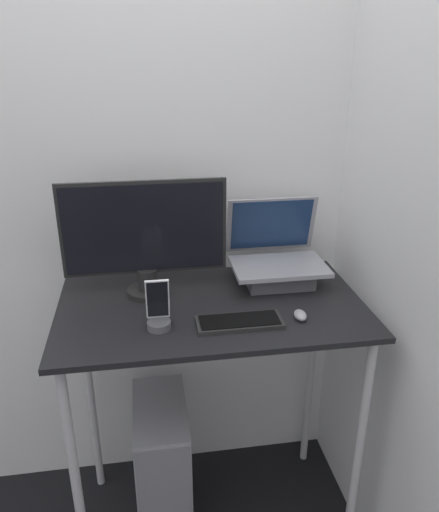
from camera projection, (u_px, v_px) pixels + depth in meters
The scene contains 9 objects.
wall_back at pixel (197, 195), 1.97m from camera, with size 6.00×0.05×2.60m.
wall_side_right at pixel (437, 252), 1.43m from camera, with size 0.05×6.00×2.60m.
desk at pixel (212, 338), 1.78m from camera, with size 1.06×0.61×1.02m.
laptop at pixel (277, 263), 1.87m from camera, with size 0.35×0.28×0.30m.
monitor at pixel (145, 238), 1.72m from camera, with size 0.57×0.15×0.42m.
keyboard at pixel (239, 322), 1.60m from camera, with size 0.28×0.11×0.02m.
mouse at pixel (300, 315), 1.63m from camera, with size 0.04×0.06×0.03m.
cell_phone at pixel (158, 314), 1.57m from camera, with size 0.08×0.08×0.17m.
computer_tower at pixel (163, 466), 2.00m from camera, with size 0.20×0.40×0.58m.
Camera 1 is at (-0.21, -1.21, 1.84)m, focal length 35.00 mm.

